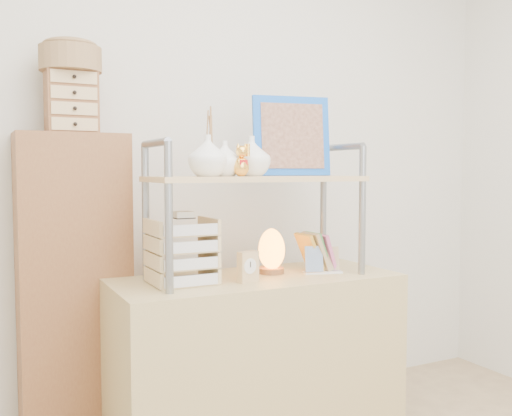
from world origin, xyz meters
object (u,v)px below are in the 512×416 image
(salt_lamp, at_px, (271,251))
(desk, at_px, (257,364))
(letter_tray, at_px, (183,255))
(cabinet, at_px, (75,293))

(salt_lamp, bearing_deg, desk, -155.38)
(letter_tray, bearing_deg, desk, -0.20)
(desk, height_order, salt_lamp, salt_lamp)
(desk, distance_m, letter_tray, 0.59)
(desk, height_order, cabinet, cabinet)
(cabinet, height_order, salt_lamp, cabinet)
(desk, distance_m, cabinet, 0.83)
(desk, bearing_deg, letter_tray, 179.80)
(cabinet, xyz_separation_m, letter_tray, (0.36, -0.37, 0.19))
(desk, xyz_separation_m, salt_lamp, (0.09, 0.04, 0.47))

